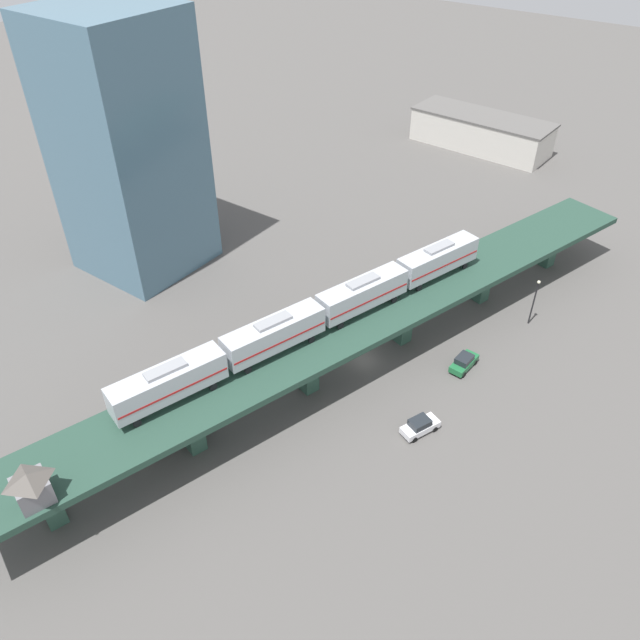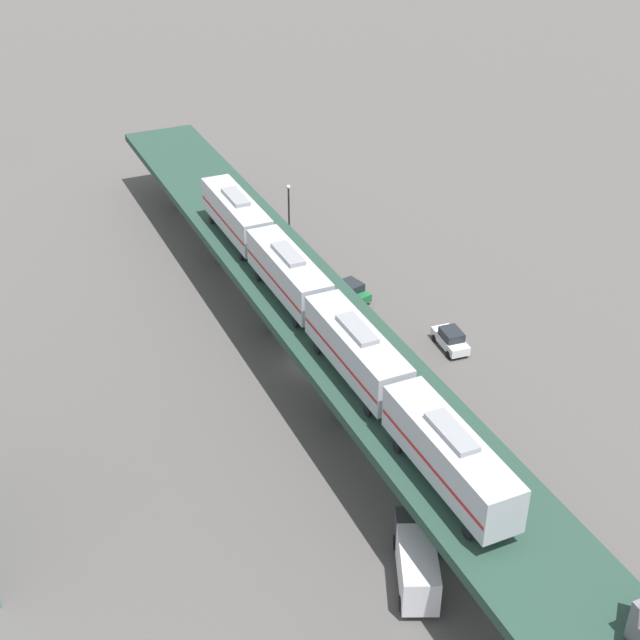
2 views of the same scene
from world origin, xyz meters
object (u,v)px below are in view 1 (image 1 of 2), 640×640
object	(u,v)px
delivery_truck	(165,424)
street_lamp	(535,299)
subway_train	(320,313)
signal_hut	(31,486)
office_tower	(127,148)
street_car_green	(464,362)
warehouse_building	(481,132)
street_car_white	(420,426)

from	to	relation	value
delivery_truck	street_lamp	bearing A→B (deg)	59.44
subway_train	signal_hut	size ratio (longest dim) A/B	12.00
delivery_truck	office_tower	world-z (taller)	office_tower
subway_train	delivery_truck	world-z (taller)	subway_train
street_lamp	street_car_green	bearing A→B (deg)	-103.86
street_car_green	warehouse_building	size ratio (longest dim) A/B	0.16
street_car_green	office_tower	bearing A→B (deg)	-173.83
street_car_green	warehouse_building	xyz separation A→B (m)	(-27.25, 65.14, 2.47)
signal_hut	street_car_green	xyz separation A→B (m)	(20.26, 44.25, -7.57)
street_car_green	street_car_white	xyz separation A→B (m)	(0.60, -12.42, 0.00)
street_car_green	warehouse_building	world-z (taller)	warehouse_building
warehouse_building	street_lamp	bearing A→B (deg)	-59.49
street_car_green	street_lamp	size ratio (longest dim) A/B	0.65
subway_train	delivery_truck	size ratio (longest dim) A/B	7.02
subway_train	street_car_green	world-z (taller)	subway_train
subway_train	signal_hut	world-z (taller)	subway_train
subway_train	street_car_white	world-z (taller)	subway_train
warehouse_building	office_tower	distance (m)	75.75
street_lamp	office_tower	bearing A→B (deg)	-160.75
signal_hut	warehouse_building	world-z (taller)	signal_hut
street_car_green	office_tower	distance (m)	53.58
signal_hut	street_car_white	size ratio (longest dim) A/B	0.85
street_car_green	street_lamp	distance (m)	14.08
street_car_white	warehouse_building	bearing A→B (deg)	109.75
signal_hut	delivery_truck	size ratio (longest dim) A/B	0.58
subway_train	warehouse_building	distance (m)	77.56
street_car_white	delivery_truck	size ratio (longest dim) A/B	0.69
street_car_white	warehouse_building	xyz separation A→B (m)	(-27.85, 77.57, 2.47)
delivery_truck	street_car_white	bearing A→B (deg)	36.57
warehouse_building	subway_train	bearing A→B (deg)	-80.04
subway_train	delivery_truck	xyz separation A→B (m)	(-7.78, -17.90, -7.49)
warehouse_building	office_tower	xyz separation A→B (m)	(-23.24, -70.60, 14.59)
delivery_truck	subway_train	bearing A→B (deg)	66.52
signal_hut	street_lamp	size ratio (longest dim) A/B	0.58
street_lamp	delivery_truck	bearing A→B (deg)	-120.56
subway_train	delivery_truck	distance (m)	20.90
subway_train	street_car_white	distance (m)	16.75
warehouse_building	office_tower	size ratio (longest dim) A/B	0.81
delivery_truck	warehouse_building	size ratio (longest dim) A/B	0.24
street_car_green	street_car_white	bearing A→B (deg)	-87.24
office_tower	warehouse_building	bearing A→B (deg)	71.78
delivery_truck	signal_hut	bearing A→B (deg)	-84.77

